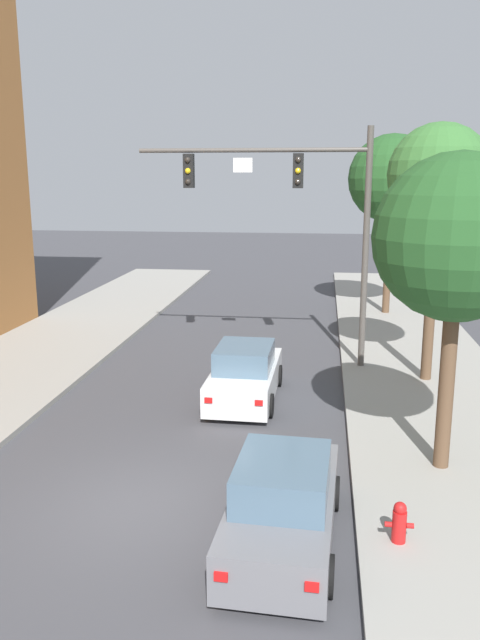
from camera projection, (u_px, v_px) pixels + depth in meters
name	position (u px, v px, depth m)	size (l,w,h in m)	color
ground_plane	(143.00, 506.00, 12.22)	(120.00, 120.00, 0.00)	#424247
traffic_signal_mast	(300.00, 202.00, 19.90)	(7.28, 0.38, 7.50)	#514C47
car_lead_white	(245.00, 375.00, 17.90)	(1.89, 4.27, 1.60)	silver
car_following_grey	(283.00, 505.00, 10.83)	(2.00, 4.32, 1.60)	slate
fire_hydrant	(399.00, 522.00, 10.70)	(0.48, 0.24, 0.72)	red
street_tree_nearest	(457.00, 239.00, 12.53)	(3.34, 3.34, 6.52)	brown
street_tree_second	(439.00, 177.00, 18.11)	(2.92, 2.92, 7.51)	brown
street_tree_third	(392.00, 179.00, 27.56)	(3.79, 3.79, 7.81)	brown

